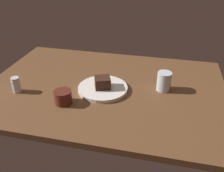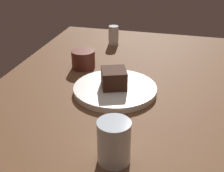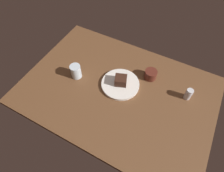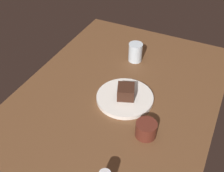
{
  "view_description": "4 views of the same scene",
  "coord_description": "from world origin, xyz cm",
  "px_view_note": "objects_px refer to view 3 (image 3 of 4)",
  "views": [
    {
      "loc": [
        27.45,
        -103.43,
        65.68
      ],
      "look_at": [
        4.73,
        -4.55,
        6.15
      ],
      "focal_mm": 39.05,
      "sensor_mm": 36.0,
      "label": 1
    },
    {
      "loc": [
        77.04,
        14.99,
        46.11
      ],
      "look_at": [
        4.43,
        -3.86,
        7.23
      ],
      "focal_mm": 49.04,
      "sensor_mm": 36.0,
      "label": 2
    },
    {
      "loc": [
        -28.96,
        61.33,
        101.56
      ],
      "look_at": [
        3.42,
        0.85,
        5.61
      ],
      "focal_mm": 30.17,
      "sensor_mm": 36.0,
      "label": 3
    },
    {
      "loc": [
        -82.7,
        -37.43,
        86.51
      ],
      "look_at": [
        1.54,
        2.74,
        6.82
      ],
      "focal_mm": 45.5,
      "sensor_mm": 36.0,
      "label": 4
    }
  ],
  "objects_px": {
    "water_glass": "(76,71)",
    "chocolate_cake_slice": "(121,81)",
    "coffee_cup": "(151,74)",
    "dessert_plate": "(121,84)",
    "salt_shaker": "(188,94)"
  },
  "relations": [
    {
      "from": "chocolate_cake_slice",
      "to": "coffee_cup",
      "type": "height_order",
      "value": "chocolate_cake_slice"
    },
    {
      "from": "chocolate_cake_slice",
      "to": "salt_shaker",
      "type": "height_order",
      "value": "salt_shaker"
    },
    {
      "from": "chocolate_cake_slice",
      "to": "salt_shaker",
      "type": "xyz_separation_m",
      "value": [
        -0.4,
        -0.1,
        -0.01
      ]
    },
    {
      "from": "water_glass",
      "to": "chocolate_cake_slice",
      "type": "bearing_deg",
      "value": -165.92
    },
    {
      "from": "dessert_plate",
      "to": "chocolate_cake_slice",
      "type": "distance_m",
      "value": 0.04
    },
    {
      "from": "chocolate_cake_slice",
      "to": "coffee_cup",
      "type": "xyz_separation_m",
      "value": [
        -0.14,
        -0.15,
        -0.01
      ]
    },
    {
      "from": "chocolate_cake_slice",
      "to": "water_glass",
      "type": "height_order",
      "value": "water_glass"
    },
    {
      "from": "dessert_plate",
      "to": "water_glass",
      "type": "height_order",
      "value": "water_glass"
    },
    {
      "from": "coffee_cup",
      "to": "chocolate_cake_slice",
      "type": "bearing_deg",
      "value": 45.55
    },
    {
      "from": "dessert_plate",
      "to": "chocolate_cake_slice",
      "type": "bearing_deg",
      "value": -114.79
    },
    {
      "from": "dessert_plate",
      "to": "water_glass",
      "type": "bearing_deg",
      "value": 13.54
    },
    {
      "from": "water_glass",
      "to": "salt_shaker",
      "type": "bearing_deg",
      "value": -165.62
    },
    {
      "from": "dessert_plate",
      "to": "salt_shaker",
      "type": "distance_m",
      "value": 0.42
    },
    {
      "from": "water_glass",
      "to": "coffee_cup",
      "type": "distance_m",
      "value": 0.49
    },
    {
      "from": "salt_shaker",
      "to": "coffee_cup",
      "type": "height_order",
      "value": "salt_shaker"
    }
  ]
}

